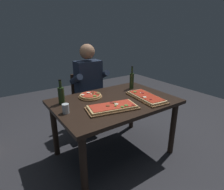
# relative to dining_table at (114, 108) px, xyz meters

# --- Properties ---
(ground_plane) EXTENTS (6.40, 6.40, 0.00)m
(ground_plane) POSITION_rel_dining_table_xyz_m (0.00, 0.00, -0.64)
(ground_plane) COLOR #2D2D33
(dining_table) EXTENTS (1.40, 0.96, 0.74)m
(dining_table) POSITION_rel_dining_table_xyz_m (0.00, 0.00, 0.00)
(dining_table) COLOR black
(dining_table) RESTS_ON ground_plane
(pizza_rectangular_front) EXTENTS (0.58, 0.36, 0.05)m
(pizza_rectangular_front) POSITION_rel_dining_table_xyz_m (-0.16, -0.19, 0.12)
(pizza_rectangular_front) COLOR brown
(pizza_rectangular_front) RESTS_ON dining_table
(pizza_rectangular_left) EXTENTS (0.30, 0.56, 0.05)m
(pizza_rectangular_left) POSITION_rel_dining_table_xyz_m (0.34, -0.17, 0.11)
(pizza_rectangular_left) COLOR brown
(pizza_rectangular_left) RESTS_ON dining_table
(pizza_round_far) EXTENTS (0.29, 0.29, 0.05)m
(pizza_round_far) POSITION_rel_dining_table_xyz_m (-0.19, 0.24, 0.12)
(pizza_round_far) COLOR brown
(pizza_round_far) RESTS_ON dining_table
(wine_bottle_dark) EXTENTS (0.07, 0.07, 0.28)m
(wine_bottle_dark) POSITION_rel_dining_table_xyz_m (-0.55, 0.25, 0.20)
(wine_bottle_dark) COLOR #233819
(wine_bottle_dark) RESTS_ON dining_table
(oil_bottle_amber) EXTENTS (0.06, 0.06, 0.32)m
(oil_bottle_amber) POSITION_rel_dining_table_xyz_m (0.46, 0.24, 0.21)
(oil_bottle_amber) COLOR #233819
(oil_bottle_amber) RESTS_ON dining_table
(tumbler_near_camera) EXTENTS (0.07, 0.07, 0.10)m
(tumbler_near_camera) POSITION_rel_dining_table_xyz_m (-0.60, -0.01, 0.14)
(tumbler_near_camera) COLOR silver
(tumbler_near_camera) RESTS_ON dining_table
(diner_chair) EXTENTS (0.44, 0.44, 0.87)m
(diner_chair) POSITION_rel_dining_table_xyz_m (0.07, 0.86, -0.16)
(diner_chair) COLOR black
(diner_chair) RESTS_ON ground_plane
(seated_diner) EXTENTS (0.53, 0.41, 1.33)m
(seated_diner) POSITION_rel_dining_table_xyz_m (0.07, 0.74, 0.10)
(seated_diner) COLOR #23232D
(seated_diner) RESTS_ON ground_plane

